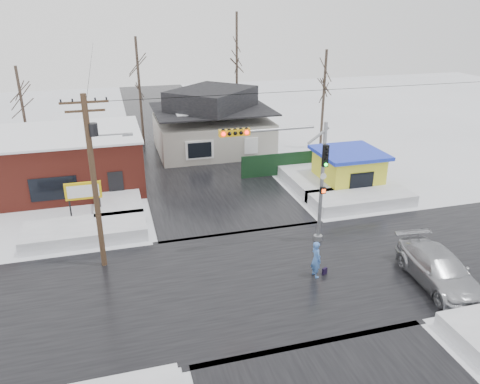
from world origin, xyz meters
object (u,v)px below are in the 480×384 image
object	(u,v)px
traffic_signal	(296,169)
marquee_sign	(83,192)
utility_pole	(95,174)
pedestrian	(316,259)
kiosk	(348,169)
car	(439,270)

from	to	relation	value
traffic_signal	marquee_sign	size ratio (longest dim) A/B	2.75
utility_pole	marquee_sign	distance (m)	6.87
pedestrian	kiosk	bearing A→B (deg)	-39.79
utility_pole	marquee_sign	world-z (taller)	utility_pole
kiosk	car	world-z (taller)	kiosk
traffic_signal	marquee_sign	bearing A→B (deg)	150.28
utility_pole	pedestrian	world-z (taller)	utility_pole
utility_pole	kiosk	xyz separation A→B (m)	(17.43, 6.49, -3.65)
traffic_signal	car	world-z (taller)	traffic_signal
traffic_signal	utility_pole	xyz separation A→B (m)	(-10.36, 0.53, 0.57)
pedestrian	car	distance (m)	5.93
traffic_signal	car	bearing A→B (deg)	-47.52
traffic_signal	marquee_sign	distance (m)	13.42
utility_pole	kiosk	bearing A→B (deg)	20.44
car	traffic_signal	bearing A→B (deg)	138.14
pedestrian	car	world-z (taller)	pedestrian
utility_pole	pedestrian	size ratio (longest dim) A/B	4.65
traffic_signal	pedestrian	world-z (taller)	traffic_signal
kiosk	pedestrian	bearing A→B (deg)	-124.65
car	kiosk	bearing A→B (deg)	87.68
traffic_signal	pedestrian	size ratio (longest dim) A/B	3.62
kiosk	utility_pole	bearing A→B (deg)	-159.56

